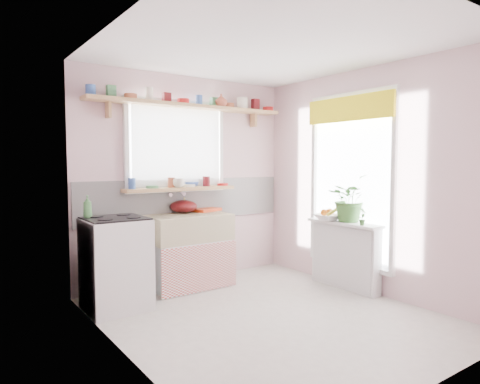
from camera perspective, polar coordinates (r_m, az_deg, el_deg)
room at (r=5.05m, az=3.55°, el=3.01°), size 3.20×3.20×3.20m
sink_unit at (r=5.06m, az=-6.87°, el=-7.72°), size 0.95×0.65×1.11m
cooker at (r=4.46m, az=-16.24°, el=-9.08°), size 0.58×0.58×0.93m
radiator_ledge at (r=5.13m, az=13.83°, el=-8.04°), size 0.22×0.95×0.78m
windowsill at (r=5.13m, az=-7.94°, el=0.42°), size 1.40×0.22×0.04m
pine_shelf at (r=5.22m, az=-6.51°, el=11.27°), size 2.52×0.24×0.04m
shelf_crockery at (r=5.21m, az=-6.94°, el=12.10°), size 2.47×0.11×0.12m
sill_crockery at (r=5.10m, az=-8.44°, el=1.23°), size 1.35×0.11×0.12m
dish_tray at (r=5.34m, az=-4.73°, el=-2.35°), size 0.43×0.37×0.04m
colander at (r=5.19m, az=-7.55°, el=-1.92°), size 0.39×0.39×0.15m
jade_plant at (r=5.06m, az=14.26°, el=-0.81°), size 0.60×0.57×0.54m
fruit_bowl at (r=5.12m, az=11.67°, el=-3.32°), size 0.30×0.30×0.07m
herb_pot at (r=4.80m, az=15.97°, el=-3.05°), size 0.13×0.11×0.21m
soap_bottle_sink at (r=5.19m, az=-7.40°, el=-1.75°), size 0.10×0.10×0.18m
sill_cup at (r=5.04m, az=-8.20°, el=1.18°), size 0.14×0.14×0.10m
sill_bowl at (r=5.26m, az=-6.52°, el=1.06°), size 0.24×0.24×0.06m
shelf_vase at (r=5.38m, az=-2.53°, el=12.12°), size 0.15×0.15×0.16m
cooker_bottle at (r=4.43m, az=-19.67°, el=-1.82°), size 0.10×0.10×0.22m
fruit at (r=5.12m, az=11.68°, el=-2.64°), size 0.20×0.14×0.10m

